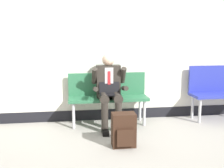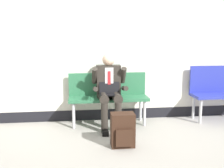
{
  "view_description": "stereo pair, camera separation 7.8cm",
  "coord_description": "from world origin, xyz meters",
  "px_view_note": "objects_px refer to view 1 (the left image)",
  "views": [
    {
      "loc": [
        -0.65,
        -4.07,
        1.52
      ],
      "look_at": [
        -0.03,
        0.22,
        0.75
      ],
      "focal_mm": 43.29,
      "sensor_mm": 36.0,
      "label": 1
    },
    {
      "loc": [
        -0.57,
        -4.08,
        1.52
      ],
      "look_at": [
        -0.03,
        0.22,
        0.75
      ],
      "focal_mm": 43.29,
      "sensor_mm": 36.0,
      "label": 2
    }
  ],
  "objects_px": {
    "bench_empty": "(219,89)",
    "bench_with_person": "(108,94)",
    "backpack": "(124,130)",
    "person_seated": "(109,89)"
  },
  "relations": [
    {
      "from": "bench_with_person",
      "to": "backpack",
      "type": "relative_size",
      "value": 2.87
    },
    {
      "from": "bench_with_person",
      "to": "backpack",
      "type": "height_order",
      "value": "bench_with_person"
    },
    {
      "from": "bench_empty",
      "to": "backpack",
      "type": "distance_m",
      "value": 2.27
    },
    {
      "from": "bench_with_person",
      "to": "backpack",
      "type": "xyz_separation_m",
      "value": [
        0.09,
        -1.05,
        -0.3
      ]
    },
    {
      "from": "bench_empty",
      "to": "backpack",
      "type": "relative_size",
      "value": 2.28
    },
    {
      "from": "bench_with_person",
      "to": "person_seated",
      "type": "relative_size",
      "value": 1.1
    },
    {
      "from": "bench_empty",
      "to": "bench_with_person",
      "type": "bearing_deg",
      "value": -179.77
    },
    {
      "from": "person_seated",
      "to": "backpack",
      "type": "distance_m",
      "value": 0.96
    },
    {
      "from": "person_seated",
      "to": "bench_empty",
      "type": "bearing_deg",
      "value": 5.67
    },
    {
      "from": "person_seated",
      "to": "backpack",
      "type": "bearing_deg",
      "value": -84.09
    }
  ]
}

